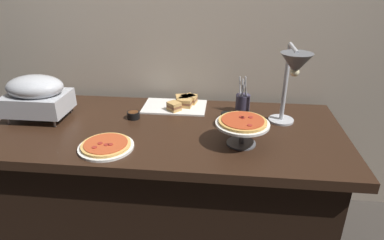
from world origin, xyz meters
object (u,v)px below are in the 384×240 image
pizza_plate_front (106,146)px  pizza_plate_center (242,125)px  chafing_dish (36,95)px  heat_lamp (293,71)px  sauce_cup_far (226,115)px  utensil_holder (243,103)px  sauce_cup_near (133,115)px  sandwich_platter (180,104)px

pizza_plate_front → pizza_plate_center: size_ratio=1.02×
chafing_dish → heat_lamp: size_ratio=0.76×
sauce_cup_far → utensil_holder: size_ratio=0.27×
sauce_cup_near → pizza_plate_center: bearing=-21.4°
pizza_plate_center → utensil_holder: size_ratio=1.13×
utensil_holder → chafing_dish: bearing=-169.8°
chafing_dish → sandwich_platter: chafing_dish is taller
heat_lamp → pizza_plate_front: heat_lamp is taller
chafing_dish → sauce_cup_far: chafing_dish is taller
chafing_dish → sauce_cup_far: bearing=5.8°
heat_lamp → sandwich_platter: heat_lamp is taller
pizza_plate_front → chafing_dish: bearing=148.7°
pizza_plate_center → sandwich_platter: bearing=129.8°
pizza_plate_front → pizza_plate_center: pizza_plate_center is taller
sauce_cup_far → utensil_holder: (0.09, 0.10, 0.04)m
sandwich_platter → chafing_dish: bearing=-162.1°
sauce_cup_near → utensil_holder: utensil_holder is taller
utensil_holder → sandwich_platter: bearing=173.6°
sandwich_platter → sauce_cup_near: sandwich_platter is taller
sauce_cup_near → sauce_cup_far: sauce_cup_near is taller
pizza_plate_front → pizza_plate_center: 0.66m
pizza_plate_center → pizza_plate_front: bearing=-170.1°
pizza_plate_center → sauce_cup_near: bearing=158.6°
heat_lamp → utensil_holder: 0.44m
heat_lamp → sauce_cup_far: (-0.31, 0.16, -0.32)m
pizza_plate_front → utensil_holder: size_ratio=1.15×
chafing_dish → sandwich_platter: (0.77, 0.25, -0.12)m
heat_lamp → sauce_cup_far: heat_lamp is taller
chafing_dish → heat_lamp: bearing=-2.3°
pizza_plate_center → sandwich_platter: 0.57m
pizza_plate_front → pizza_plate_center: bearing=9.9°
pizza_plate_center → utensil_holder: bearing=87.7°
chafing_dish → sauce_cup_near: bearing=5.5°
pizza_plate_front → pizza_plate_center: (0.65, 0.11, 0.09)m
sandwich_platter → sauce_cup_far: 0.32m
chafing_dish → pizza_plate_center: (1.14, -0.19, -0.04)m
chafing_dish → heat_lamp: (1.37, -0.06, 0.20)m
heat_lamp → utensil_holder: bearing=129.2°
sandwich_platter → heat_lamp: bearing=-27.2°
pizza_plate_front → sandwich_platter: size_ratio=0.69×
heat_lamp → sauce_cup_near: bearing=172.7°
sandwich_platter → sauce_cup_near: bearing=-140.6°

